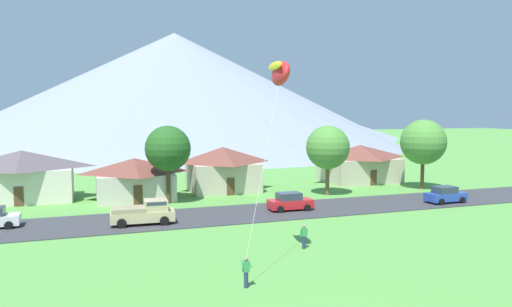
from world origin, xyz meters
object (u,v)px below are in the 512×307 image
house_left_center (135,178)px  house_rightmost (223,168)px  tree_center (168,149)px  parked_car_blue_mid_east (445,195)px  house_right_center (360,163)px  house_leftmost (22,175)px  tree_near_left (423,142)px  kite_flyer_with_kite (279,79)px  pickup_truck_sand_west_side (144,212)px  watcher_person (304,236)px  tree_left_of_center (328,148)px  parked_car_red_west_end (290,202)px

house_left_center → house_rightmost: house_rightmost is taller
tree_center → parked_car_blue_mid_east: (26.97, -9.27, -4.78)m
house_rightmost → tree_center: (-7.34, -5.80, 2.93)m
house_right_center → parked_car_blue_mid_east: bearing=-88.7°
house_leftmost → house_left_center: (11.30, -2.75, -0.48)m
house_rightmost → tree_center: 9.80m
tree_near_left → tree_center: (-30.64, 0.93, -0.08)m
house_left_center → kite_flyer_with_kite: kite_flyer_with_kite is taller
tree_center → house_rightmost: bearing=38.3°
house_rightmost → parked_car_blue_mid_east: house_rightmost is taller
pickup_truck_sand_west_side → watcher_person: pickup_truck_sand_west_side is taller
house_leftmost → kite_flyer_with_kite: (17.65, -28.54, 8.60)m
tree_center → tree_left_of_center: bearing=-2.9°
kite_flyer_with_kite → house_leftmost: bearing=121.7°
tree_left_of_center → parked_car_red_west_end: size_ratio=1.85×
house_leftmost → house_right_center: bearing=0.6°
house_leftmost → kite_flyer_with_kite: kite_flyer_with_kite is taller
house_rightmost → tree_near_left: bearing=-16.1°
tree_center → pickup_truck_sand_west_side: tree_center is taller
kite_flyer_with_kite → pickup_truck_sand_west_side: bearing=116.4°
parked_car_blue_mid_east → parked_car_red_west_end: bearing=174.0°
tree_near_left → parked_car_blue_mid_east: 10.33m
house_rightmost → watcher_person: (-1.07, -25.28, -1.83)m
house_right_center → house_rightmost: house_rightmost is taller
house_left_center → house_rightmost: 10.62m
house_leftmost → tree_near_left: bearing=-9.2°
house_leftmost → tree_center: size_ratio=1.34×
house_rightmost → tree_left_of_center: size_ratio=1.07×
house_leftmost → kite_flyer_with_kite: size_ratio=0.85×
house_right_center → pickup_truck_sand_west_side: bearing=-152.6°
house_rightmost → kite_flyer_with_kite: 29.54m
kite_flyer_with_kite → house_left_center: bearing=103.8°
tree_near_left → kite_flyer_with_kite: bearing=-142.2°
tree_center → pickup_truck_sand_west_side: 10.42m
parked_car_red_west_end → tree_center: bearing=144.0°
kite_flyer_with_kite → parked_car_blue_mid_east: bearing=28.6°
tree_near_left → tree_center: bearing=178.3°
tree_center → watcher_person: bearing=-72.2°
tree_left_of_center → parked_car_red_west_end: 10.91m
tree_center → parked_car_red_west_end: (10.34, -7.52, -4.78)m
pickup_truck_sand_west_side → house_right_center: bearing=27.4°
tree_left_of_center → tree_center: tree_center is taller
house_right_center → pickup_truck_sand_west_side: 33.76m
house_right_center → parked_car_red_west_end: bearing=-138.6°
house_leftmost → watcher_person: (20.61, -25.87, -1.90)m
house_leftmost → house_rightmost: size_ratio=1.27×
house_left_center → parked_car_blue_mid_east: house_left_center is taller
house_leftmost → pickup_truck_sand_west_side: (10.98, -15.11, -1.72)m
house_leftmost → pickup_truck_sand_west_side: 18.76m
watcher_person → tree_center: bearing=107.8°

